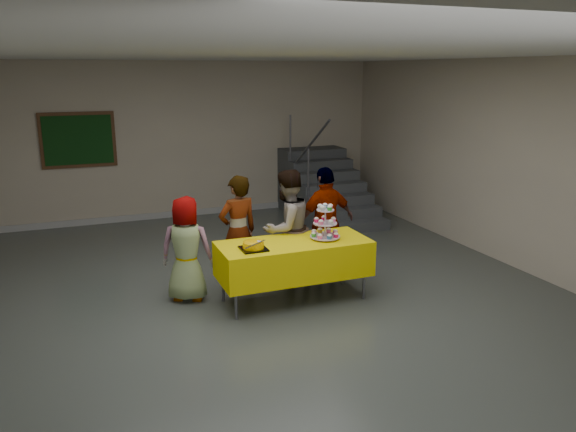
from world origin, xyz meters
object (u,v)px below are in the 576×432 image
Objects in this scene: cupcake_stand at (325,225)px; bake_table at (294,258)px; bear_cake at (253,245)px; noticeboard at (78,140)px; schoolchild_b at (238,232)px; schoolchild_d at (326,222)px; schoolchild_a at (186,249)px; schoolchild_c at (287,228)px; staircase at (323,190)px.

bake_table is at bearing 177.55° from cupcake_stand.
noticeboard is (-1.75, 4.81, 0.77)m from bear_cake.
bake_table is 1.24× the size of schoolchild_b.
schoolchild_a is at bearing -3.55° from schoolchild_d.
bake_table is at bearing 55.33° from schoolchild_c.
schoolchild_a is (-0.67, 0.63, -0.16)m from bear_cake.
cupcake_stand is 0.29× the size of schoolchild_b.
noticeboard is (-1.80, 3.99, 0.84)m from schoolchild_b.
cupcake_stand reaches higher than bear_cake.
schoolchild_c is (0.68, 0.65, -0.04)m from bear_cake.
schoolchild_d is at bearing 31.78° from bear_cake.
schoolchild_c is (-0.30, 0.56, -0.16)m from cupcake_stand.
bear_cake is 1.57m from schoolchild_d.
schoolchild_c is (0.12, 0.54, 0.23)m from bake_table.
schoolchild_a is (-1.65, 0.53, -0.28)m from cupcake_stand.
schoolchild_d is 5.10m from noticeboard.
schoolchild_c reaches higher than schoolchild_d.
bake_table is 1.22× the size of schoolchild_d.
schoolchild_a is 0.85× the size of schoolchild_c.
staircase is 4.71m from noticeboard.
schoolchild_a reaches higher than bake_table.
schoolchild_c is 4.88m from noticeboard.
schoolchild_b is at bearing -65.66° from noticeboard.
noticeboard is at bearing -77.64° from schoolchild_b.
schoolchild_d is 3.47m from staircase.
staircase reaches higher than bake_table.
bake_table is 1.19× the size of schoolchild_c.
schoolchild_a reaches higher than cupcake_stand.
schoolchild_b is (0.73, 0.20, 0.09)m from schoolchild_a.
bake_table is 5.25× the size of bear_cake.
schoolchild_b is at bearing 125.40° from bake_table.
bear_cake is 0.23× the size of schoolchild_d.
cupcake_stand is at bearing 5.46° from bear_cake.
schoolchild_b is at bearing -9.10° from schoolchild_d.
staircase reaches higher than schoolchild_d.
schoolchild_a is at bearing -75.57° from noticeboard.
cupcake_stand is 0.98m from bear_cake.
schoolchild_b is at bearing 141.55° from cupcake_stand.
bear_cake is at bearing 22.61° from schoolchild_d.
bear_cake is 0.15× the size of staircase.
bear_cake is at bearing -70.01° from noticeboard.
cupcake_stand is 0.19× the size of staircase.
schoolchild_c is at bearing 43.92° from bear_cake.
schoolchild_a is (-1.23, 0.52, 0.11)m from bake_table.
schoolchild_d is at bearing 172.28° from schoolchild_c.
staircase is at bearing -10.52° from noticeboard.
schoolchild_a is at bearing 137.05° from bear_cake.
schoolchild_d is at bearing 168.09° from schoolchild_b.
schoolchild_b is 0.98× the size of schoolchild_d.
noticeboard reaches higher than schoolchild_c.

